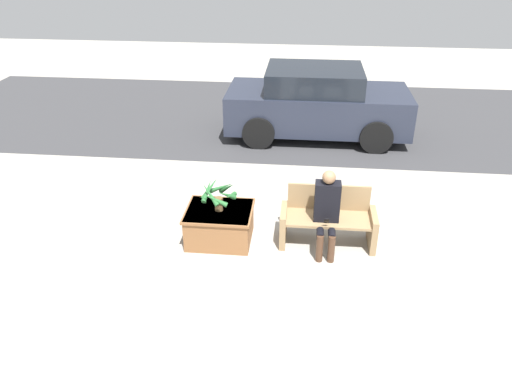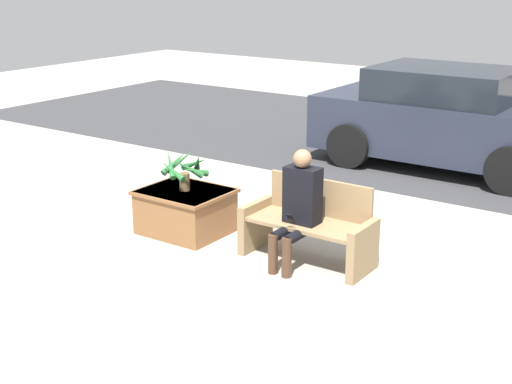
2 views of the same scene
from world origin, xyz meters
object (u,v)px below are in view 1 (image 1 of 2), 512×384
Objects in this scene: person_seated at (327,209)px; bench at (328,219)px; planter_box at (220,224)px; parked_car at (317,103)px; potted_plant at (218,194)px.

bench is at bearing 78.06° from person_seated.
parked_car is (1.48, 4.59, 0.50)m from planter_box.
potted_plant reaches higher than bench.
planter_box is 0.52m from potted_plant.
potted_plant reaches higher than planter_box.
planter_box is at bearing -107.83° from parked_car.
bench is at bearing 4.28° from planter_box.
parked_car reaches higher than bench.
bench is 2.61× the size of potted_plant.
bench is 1.65m from planter_box.
person_seated is 1.24× the size of planter_box.
planter_box is at bearing -175.72° from bench.
potted_plant is (0.00, -0.00, 0.52)m from planter_box.
bench is 1.41× the size of planter_box.
person_seated is (-0.04, -0.18, 0.29)m from bench.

